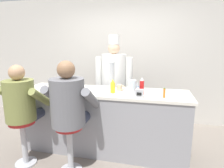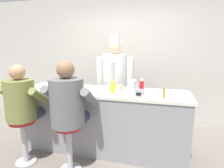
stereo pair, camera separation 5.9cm
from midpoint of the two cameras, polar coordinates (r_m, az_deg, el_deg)
name	(u,v)px [view 1 (the left image)]	position (r m, az deg, el deg)	size (l,w,h in m)	color
ground_plane	(97,161)	(2.99, -5.10, -22.25)	(20.00, 20.00, 0.00)	slate
wall_back	(120,60)	(4.21, 2.14, 7.41)	(10.00, 0.06, 2.70)	beige
diner_counter	(103,120)	(3.05, -3.18, -10.99)	(2.60, 0.70, 0.98)	gray
ketchup_bottle_red	(142,87)	(2.67, 8.44, -0.77)	(0.06, 0.06, 0.25)	red
mustard_bottle_yellow	(113,87)	(2.75, -0.39, -0.78)	(0.07, 0.07, 0.21)	yellow
hot_sauce_bottle_orange	(164,93)	(2.58, 15.00, -2.67)	(0.03, 0.03, 0.13)	orange
water_pitcher_clear	(132,87)	(2.65, 5.53, -1.05)	(0.14, 0.12, 0.21)	silver
breakfast_plate	(83,90)	(2.91, -9.48, -1.85)	(0.28, 0.28, 0.05)	white
cereal_bowl	(68,87)	(3.14, -13.90, -0.83)	(0.16, 0.16, 0.05)	#4C7FB7
coffee_mug_blue	(135,88)	(2.85, 6.40, -1.36)	(0.12, 0.08, 0.09)	#4C7AB2
coffee_mug_tan	(120,88)	(2.89, 1.82, -1.11)	(0.13, 0.08, 0.10)	beige
cup_stack_steel	(112,75)	(3.01, -0.58, 2.66)	(0.09, 0.09, 0.43)	#B7BABF
napkin_dispenser_chrome	(139,93)	(2.53, 7.64, -2.86)	(0.11, 0.07, 0.11)	silver
diner_seated_olive	(22,103)	(2.86, -26.35, -5.32)	(0.60, 0.59, 1.42)	#B2B5BA
diner_seated_grey	(69,105)	(2.47, -13.59, -6.18)	(0.65, 0.64, 1.49)	#B2B5BA
cook_in_whites_near	(114,79)	(3.61, 0.05, 1.41)	(0.73, 0.47, 1.86)	#232328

